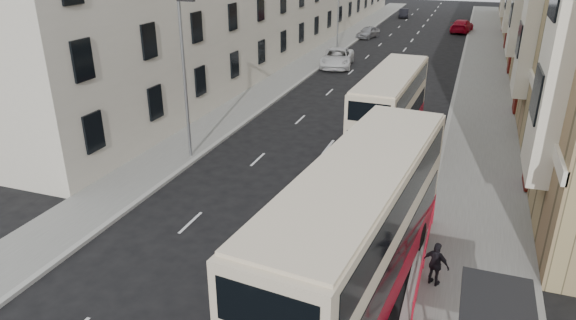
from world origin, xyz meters
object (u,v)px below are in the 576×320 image
at_px(pedestrian_far, 436,264).
at_px(car_red, 462,26).
at_px(street_lamp_near, 185,71).
at_px(street_lamp_far, 339,6).
at_px(car_silver, 368,32).
at_px(white_van, 337,58).
at_px(car_dark, 404,13).
at_px(double_decker_rear, 390,108).
at_px(double_decker_front, 358,233).

height_order(pedestrian_far, car_red, pedestrian_far).
bearing_deg(street_lamp_near, street_lamp_far, 90.00).
distance_m(pedestrian_far, car_silver, 48.43).
relative_size(street_lamp_near, car_red, 1.46).
height_order(white_van, car_dark, white_van).
height_order(street_lamp_near, pedestrian_far, street_lamp_near).
distance_m(street_lamp_far, pedestrian_far, 39.44).
bearing_deg(car_red, street_lamp_far, 64.92).
xyz_separation_m(double_decker_rear, pedestrian_far, (3.70, -12.80, -1.16)).
bearing_deg(pedestrian_far, car_silver, -53.19).
distance_m(double_decker_front, car_red, 56.49).
bearing_deg(street_lamp_far, pedestrian_far, -70.63).
bearing_deg(car_silver, street_lamp_near, -77.82).
relative_size(street_lamp_far, car_silver, 2.00).
bearing_deg(car_silver, double_decker_rear, -62.71).
relative_size(double_decker_front, car_red, 2.19).
bearing_deg(car_red, car_dark, -45.52).
bearing_deg(double_decker_front, double_decker_rear, 101.21).
bearing_deg(double_decker_rear, car_dark, 99.61).
relative_size(double_decker_front, double_decker_rear, 1.16).
distance_m(street_lamp_near, pedestrian_far, 15.26).
distance_m(double_decker_rear, car_red, 42.34).
bearing_deg(car_red, double_decker_rear, 94.47).
height_order(street_lamp_near, car_dark, street_lamp_near).
xyz_separation_m(street_lamp_far, white_van, (1.63, -6.30, -3.83)).
relative_size(double_decker_rear, car_red, 1.89).
bearing_deg(street_lamp_near, white_van, 86.06).
bearing_deg(double_decker_rear, street_lamp_near, -145.87).
bearing_deg(car_dark, white_van, -98.16).
distance_m(street_lamp_far, car_dark, 30.20).
height_order(street_lamp_far, car_dark, street_lamp_far).
bearing_deg(double_decker_front, street_lamp_far, 111.26).
bearing_deg(pedestrian_far, car_dark, -58.46).
bearing_deg(white_van, street_lamp_far, 96.42).
bearing_deg(street_lamp_near, car_silver, 88.35).
bearing_deg(car_red, street_lamp_near, 83.94).
xyz_separation_m(street_lamp_far, double_decker_front, (10.69, -38.44, -2.24)).
bearing_deg(street_lamp_far, car_red, 57.56).
bearing_deg(street_lamp_far, white_van, -75.50).
distance_m(white_van, car_red, 26.24).
distance_m(double_decker_rear, car_silver, 35.14).
xyz_separation_m(street_lamp_near, car_red, (11.46, 48.03, -3.84)).
xyz_separation_m(street_lamp_near, car_silver, (1.15, 39.91, -3.96)).
bearing_deg(double_decker_rear, pedestrian_far, -71.45).
distance_m(double_decker_rear, car_dark, 54.52).
xyz_separation_m(double_decker_front, car_red, (0.77, 56.47, -1.60)).
xyz_separation_m(street_lamp_far, double_decker_rear, (9.32, -24.24, -2.55)).
height_order(double_decker_front, double_decker_rear, double_decker_front).
height_order(car_silver, car_dark, car_silver).
distance_m(street_lamp_near, car_silver, 40.12).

